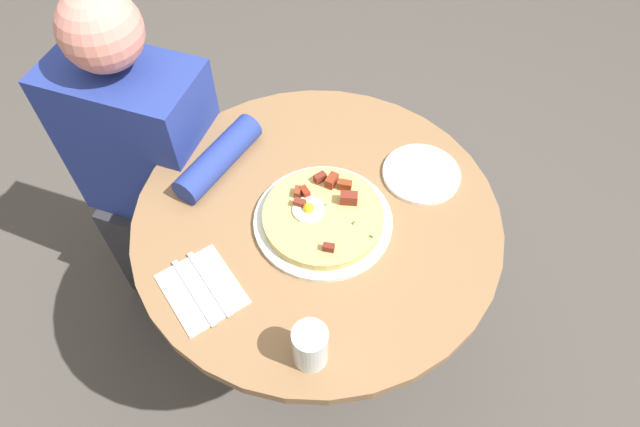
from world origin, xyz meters
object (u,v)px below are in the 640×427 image
at_px(person_seated, 159,184).
at_px(knife, 194,292).
at_px(bread_plate, 421,174).
at_px(salt_shaker, 240,140).
at_px(dining_table, 317,257).
at_px(water_glass, 310,346).
at_px(fork, 209,284).
at_px(pizza_plate, 323,221).
at_px(breakfast_pizza, 323,215).

height_order(person_seated, knife, person_seated).
relative_size(bread_plate, salt_shaker, 3.26).
height_order(dining_table, water_glass, water_glass).
bearing_deg(person_seated, knife, -47.09).
height_order(fork, water_glass, water_glass).
distance_m(pizza_plate, salt_shaker, 0.31).
distance_m(pizza_plate, fork, 0.29).
relative_size(breakfast_pizza, water_glass, 2.61).
height_order(person_seated, breakfast_pizza, person_seated).
height_order(water_glass, salt_shaker, water_glass).
relative_size(person_seated, salt_shaker, 19.77).
bearing_deg(pizza_plate, salt_shaker, 151.32).
bearing_deg(breakfast_pizza, pizza_plate, -65.98).
height_order(pizza_plate, fork, pizza_plate).
xyz_separation_m(pizza_plate, water_glass, (0.08, -0.31, 0.05)).
height_order(dining_table, pizza_plate, pizza_plate).
bearing_deg(knife, salt_shaker, -43.34).
xyz_separation_m(water_glass, salt_shaker, (-0.35, 0.46, -0.02)).
distance_m(dining_table, fork, 0.34).
distance_m(pizza_plate, bread_plate, 0.28).
bearing_deg(fork, bread_plate, -92.32).
bearing_deg(salt_shaker, knife, -79.44).
xyz_separation_m(person_seated, bread_plate, (0.74, 0.07, 0.26)).
bearing_deg(fork, pizza_plate, -90.49).
xyz_separation_m(bread_plate, fork, (-0.35, -0.44, 0.00)).
bearing_deg(knife, person_seated, -10.98).
relative_size(dining_table, fork, 4.69).
relative_size(dining_table, knife, 4.69).
height_order(breakfast_pizza, salt_shaker, breakfast_pizza).
bearing_deg(water_glass, fork, 163.04).
bearing_deg(bread_plate, fork, -128.43).
height_order(breakfast_pizza, water_glass, water_glass).
bearing_deg(salt_shaker, dining_table, -28.06).
bearing_deg(salt_shaker, person_seated, -177.79).
distance_m(fork, water_glass, 0.27).
bearing_deg(person_seated, fork, -43.30).
distance_m(breakfast_pizza, bread_plate, 0.27).
relative_size(dining_table, breakfast_pizza, 3.11).
bearing_deg(fork, person_seated, -7.19).
bearing_deg(pizza_plate, dining_table, 144.07).
bearing_deg(salt_shaker, fork, -75.60).
distance_m(bread_plate, salt_shaker, 0.45).
bearing_deg(water_glass, knife, 170.06).
bearing_deg(fork, water_glass, -160.85).
relative_size(pizza_plate, bread_plate, 1.67).
bearing_deg(salt_shaker, water_glass, -52.44).
xyz_separation_m(person_seated, fork, (0.39, -0.37, 0.26)).
relative_size(knife, water_glass, 1.73).
height_order(person_seated, bread_plate, person_seated).
bearing_deg(person_seated, pizza_plate, -13.60).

